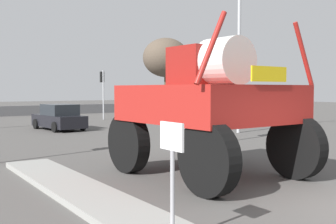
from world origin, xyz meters
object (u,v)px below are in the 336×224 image
at_px(oversize_sprayer, 209,105).
at_px(bare_tree_right, 166,58).
at_px(lane_arrow_sign, 172,157).
at_px(streetlight_near_right, 241,53).
at_px(traffic_signal_near_right, 225,90).
at_px(traffic_signal_far_left, 102,84).
at_px(sedan_ahead, 59,118).

bearing_deg(oversize_sprayer, bare_tree_right, -32.96).
bearing_deg(lane_arrow_sign, streetlight_near_right, 42.69).
distance_m(traffic_signal_near_right, traffic_signal_far_left, 15.79).
bearing_deg(oversize_sprayer, streetlight_near_right, -50.55).
height_order(traffic_signal_far_left, bare_tree_right, bare_tree_right).
relative_size(oversize_sprayer, sedan_ahead, 1.25).
bearing_deg(streetlight_near_right, bare_tree_right, 79.31).
bearing_deg(streetlight_near_right, sedan_ahead, 137.47).
bearing_deg(traffic_signal_far_left, streetlight_near_right, -81.01).
bearing_deg(traffic_signal_near_right, sedan_ahead, 114.94).
xyz_separation_m(sedan_ahead, traffic_signal_near_right, (4.45, -9.58, 1.64)).
bearing_deg(lane_arrow_sign, oversize_sprayer, 43.99).
height_order(oversize_sprayer, traffic_signal_far_left, oversize_sprayer).
xyz_separation_m(sedan_ahead, streetlight_near_right, (7.77, -7.13, 3.67)).
height_order(lane_arrow_sign, traffic_signal_far_left, traffic_signal_far_left).
xyz_separation_m(oversize_sprayer, traffic_signal_near_right, (5.38, 5.42, 0.39)).
relative_size(lane_arrow_sign, traffic_signal_near_right, 0.54).
bearing_deg(streetlight_near_right, traffic_signal_far_left, 98.99).
height_order(sedan_ahead, bare_tree_right, bare_tree_right).
bearing_deg(sedan_ahead, traffic_signal_far_left, -48.24).
distance_m(sedan_ahead, bare_tree_right, 11.06).
distance_m(lane_arrow_sign, bare_tree_right, 26.36).
relative_size(lane_arrow_sign, streetlight_near_right, 0.22).
bearing_deg(oversize_sprayer, sedan_ahead, -6.21).
xyz_separation_m(oversize_sprayer, sedan_ahead, (0.93, 15.00, -1.25)).
height_order(lane_arrow_sign, bare_tree_right, bare_tree_right).
bearing_deg(oversize_sprayer, traffic_signal_near_right, -47.47).
bearing_deg(traffic_signal_near_right, streetlight_near_right, 36.40).
height_order(oversize_sprayer, bare_tree_right, bare_tree_right).
distance_m(lane_arrow_sign, sedan_ahead, 19.15).
bearing_deg(bare_tree_right, oversize_sprayer, -120.30).
xyz_separation_m(sedan_ahead, traffic_signal_far_left, (5.67, 6.16, 2.12)).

